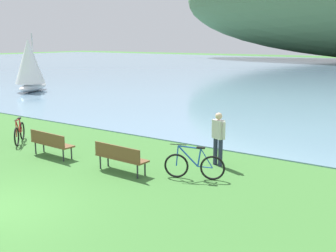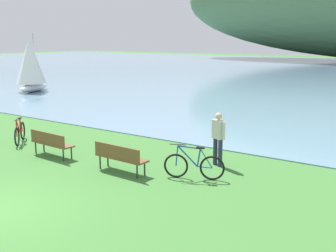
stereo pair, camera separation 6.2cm
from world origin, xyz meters
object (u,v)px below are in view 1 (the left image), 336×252
bicycle_beside_path (194,166)px  person_at_shoreline (218,135)px  sailboat_far_off (30,65)px  bicycle_leaning_near_bench (19,133)px  park_bench_further_along (51,142)px  park_bench_near_camera (120,156)px

bicycle_beside_path → person_at_shoreline: (-0.05, 1.56, 0.58)m
bicycle_beside_path → sailboat_far_off: 22.78m
bicycle_leaning_near_bench → sailboat_far_off: sailboat_far_off is taller
bicycle_leaning_near_bench → person_at_shoreline: 7.94m
park_bench_further_along → bicycle_leaning_near_bench: bicycle_leaning_near_bench is taller
park_bench_further_along → park_bench_near_camera: bearing=0.8°
park_bench_further_along → sailboat_far_off: 18.72m
park_bench_further_along → person_at_shoreline: person_at_shoreline is taller
park_bench_near_camera → bicycle_leaning_near_bench: bicycle_leaning_near_bench is taller
bicycle_leaning_near_bench → park_bench_further_along: bearing=-13.4°
person_at_shoreline → sailboat_far_off: size_ratio=0.39×
bicycle_leaning_near_bench → person_at_shoreline: bearing=13.0°
person_at_shoreline → sailboat_far_off: sailboat_far_off is taller
bicycle_leaning_near_bench → person_at_shoreline: size_ratio=0.78×
park_bench_near_camera → bicycle_beside_path: (2.12, 0.79, -0.12)m
park_bench_near_camera → bicycle_beside_path: 2.27m
bicycle_leaning_near_bench → bicycle_beside_path: (7.77, 0.22, 0.00)m
park_bench_near_camera → sailboat_far_off: size_ratio=0.42×
bicycle_leaning_near_bench → person_at_shoreline: person_at_shoreline is taller
park_bench_near_camera → bicycle_leaning_near_bench: bearing=174.3°
park_bench_further_along → bicycle_leaning_near_bench: 2.64m
park_bench_near_camera → park_bench_further_along: 3.08m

